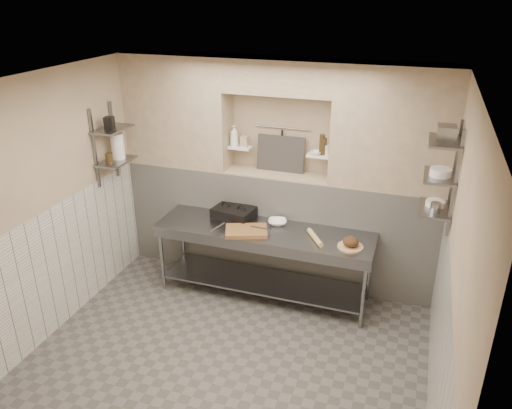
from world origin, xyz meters
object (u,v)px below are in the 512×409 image
at_px(prep_table, 264,249).
at_px(jug_left, 118,146).
at_px(cutting_board, 246,231).
at_px(bowl_alcove, 316,153).
at_px(bread_loaf, 351,242).
at_px(mixing_bowl, 277,222).
at_px(panini_press, 234,213).
at_px(rolling_pin, 315,237).
at_px(bottle_soap, 234,136).

distance_m(prep_table, jug_left, 2.16).
height_order(cutting_board, bowl_alcove, bowl_alcove).
xyz_separation_m(bread_loaf, bowl_alcove, (-0.57, 0.65, 0.76)).
bearing_deg(bowl_alcove, mixing_bowl, -134.70).
bearing_deg(panini_press, mixing_bowl, 8.62).
height_order(prep_table, mixing_bowl, mixing_bowl).
height_order(mixing_bowl, jug_left, jug_left).
bearing_deg(bread_loaf, mixing_bowl, 162.24).
bearing_deg(jug_left, bread_loaf, -0.52).
bearing_deg(jug_left, rolling_pin, 0.51).
relative_size(rolling_pin, bottle_soap, 1.47).
xyz_separation_m(mixing_bowl, bottle_soap, (-0.68, 0.36, 0.92)).
relative_size(prep_table, panini_press, 4.85).
bearing_deg(mixing_bowl, rolling_pin, -25.66).
distance_m(prep_table, panini_press, 0.60).
distance_m(rolling_pin, bread_loaf, 0.41).
bearing_deg(panini_press, bottle_soap, 117.28).
xyz_separation_m(rolling_pin, bread_loaf, (0.41, -0.05, 0.04)).
distance_m(prep_table, bottle_soap, 1.45).
distance_m(bread_loaf, jug_left, 2.98).
distance_m(rolling_pin, bowl_alcove, 1.02).
height_order(prep_table, cutting_board, cutting_board).
bearing_deg(mixing_bowl, panini_press, 179.25).
distance_m(panini_press, bottle_soap, 0.95).
xyz_separation_m(cutting_board, mixing_bowl, (0.28, 0.33, 0.01)).
bearing_deg(rolling_pin, bread_loaf, -6.69).
height_order(panini_press, bread_loaf, panini_press).
distance_m(cutting_board, mixing_bowl, 0.43).
height_order(bread_loaf, bottle_soap, bottle_soap).
bearing_deg(panini_press, rolling_pin, -3.92).
height_order(panini_press, cutting_board, panini_press).
distance_m(panini_press, cutting_board, 0.44).
bearing_deg(bottle_soap, prep_table, -44.72).
xyz_separation_m(panini_press, bread_loaf, (1.49, -0.30, 0.00)).
height_order(cutting_board, jug_left, jug_left).
height_order(panini_press, bottle_soap, bottle_soap).
bearing_deg(cutting_board, rolling_pin, 5.66).
xyz_separation_m(prep_table, bread_loaf, (1.04, -0.09, 0.33)).
bearing_deg(bottle_soap, bowl_alcove, -0.37).
relative_size(bread_loaf, bowl_alcove, 1.33).
bearing_deg(rolling_pin, bottle_soap, 152.97).
relative_size(cutting_board, jug_left, 1.54).
bearing_deg(cutting_board, bottle_soap, 120.04).
xyz_separation_m(cutting_board, bread_loaf, (1.21, 0.03, 0.05)).
bearing_deg(cutting_board, jug_left, 178.02).
xyz_separation_m(mixing_bowl, bread_loaf, (0.93, -0.30, 0.04)).
height_order(panini_press, rolling_pin, panini_press).
distance_m(prep_table, bowl_alcove, 1.31).
bearing_deg(rolling_pin, prep_table, 175.99).
xyz_separation_m(cutting_board, jug_left, (-1.67, 0.06, 0.85)).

